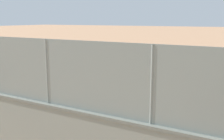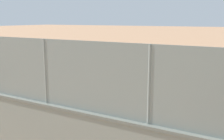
# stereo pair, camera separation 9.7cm
# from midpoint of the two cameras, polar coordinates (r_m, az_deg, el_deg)

# --- Properties ---
(ground_plane) EXTENTS (260.00, 260.00, 0.00)m
(ground_plane) POSITION_cam_midpoint_polar(r_m,az_deg,el_deg) (20.59, 14.54, -0.98)
(ground_plane) COLOR tan
(perimeter_wall) EXTENTS (25.90, 1.00, 1.66)m
(perimeter_wall) POSITION_cam_midpoint_polar(r_m,az_deg,el_deg) (8.40, -13.00, -12.14)
(perimeter_wall) COLOR gray
(perimeter_wall) RESTS_ON ground_plane
(fence_panel_on_wall) EXTENTS (25.44, 0.73, 1.87)m
(fence_panel_on_wall) POSITION_cam_midpoint_polar(r_m,az_deg,el_deg) (7.89, -13.54, -0.30)
(fence_panel_on_wall) COLOR gray
(fence_panel_on_wall) RESTS_ON perimeter_wall
(player_foreground_swinging) EXTENTS (0.98, 0.82, 1.51)m
(player_foreground_swinging) POSITION_cam_midpoint_polar(r_m,az_deg,el_deg) (21.47, 12.29, 1.99)
(player_foreground_swinging) COLOR black
(player_foreground_swinging) RESTS_ON ground_plane
(player_crossing_court) EXTENTS (0.97, 0.89, 1.70)m
(player_crossing_court) POSITION_cam_midpoint_polar(r_m,az_deg,el_deg) (22.88, 0.51, 3.09)
(player_crossing_court) COLOR #591919
(player_crossing_court) RESTS_ON ground_plane
(sports_ball) EXTENTS (0.23, 0.23, 0.23)m
(sports_ball) POSITION_cam_midpoint_polar(r_m,az_deg,el_deg) (20.16, 10.43, -0.72)
(sports_ball) COLOR #3399D8
(sports_ball) RESTS_ON ground_plane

